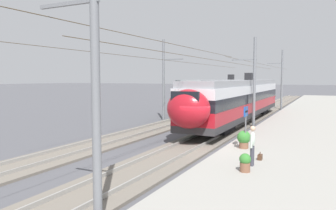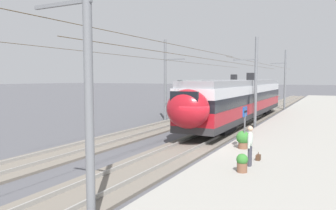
{
  "view_description": "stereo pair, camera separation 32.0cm",
  "coord_description": "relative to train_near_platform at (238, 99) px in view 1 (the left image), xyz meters",
  "views": [
    {
      "loc": [
        -16.77,
        -6.05,
        4.01
      ],
      "look_at": [
        1.56,
        3.13,
        2.31
      ],
      "focal_mm": 34.47,
      "sensor_mm": 36.0,
      "label": 1
    },
    {
      "loc": [
        -16.62,
        -6.34,
        4.01
      ],
      "look_at": [
        1.56,
        3.13,
        2.31
      ],
      "focal_mm": 34.47,
      "sensor_mm": 36.0,
      "label": 2
    }
  ],
  "objects": [
    {
      "name": "passenger_walking",
      "position": [
        -14.6,
        -4.33,
        -0.93
      ],
      "size": [
        0.53,
        0.22,
        1.69
      ],
      "color": "#383842",
      "rests_on": "platform_slab"
    },
    {
      "name": "handbag_beside_passenger",
      "position": [
        -13.46,
        -4.45,
        -1.75
      ],
      "size": [
        0.32,
        0.18,
        0.37
      ],
      "color": "#472D1E",
      "rests_on": "platform_slab"
    },
    {
      "name": "train_near_platform",
      "position": [
        0.0,
        0.0,
        0.0
      ],
      "size": [
        24.08,
        2.84,
        4.27
      ],
      "color": "#2D2D30",
      "rests_on": "track_near"
    },
    {
      "name": "track_far",
      "position": [
        -11.33,
        5.13,
        -2.15
      ],
      "size": [
        120.0,
        3.0,
        0.28
      ],
      "color": "#6B6359",
      "rests_on": "ground"
    },
    {
      "name": "catenary_mast_far_side",
      "position": [
        -0.84,
        6.87,
        1.77
      ],
      "size": [
        38.16,
        2.17,
        7.66
      ],
      "color": "slate",
      "rests_on": "ground"
    },
    {
      "name": "potted_plant_by_shelter",
      "position": [
        -11.39,
        -3.22,
        -1.35
      ],
      "size": [
        0.7,
        0.7,
        0.94
      ],
      "color": "brown",
      "rests_on": "platform_slab"
    },
    {
      "name": "ground_plane",
      "position": [
        -11.33,
        -1.08,
        -2.22
      ],
      "size": [
        400.0,
        400.0,
        0.0
      ],
      "primitive_type": "plane",
      "color": "#4C4C51"
    },
    {
      "name": "platform_sign",
      "position": [
        -11.56,
        -3.33,
        -0.25
      ],
      "size": [
        0.7,
        0.08,
        2.22
      ],
      "color": "#59595B",
      "rests_on": "platform_slab"
    },
    {
      "name": "catenary_mast_mid",
      "position": [
        -1.77,
        -1.6,
        1.59
      ],
      "size": [
        38.16,
        2.02,
        7.3
      ],
      "color": "slate",
      "rests_on": "ground"
    },
    {
      "name": "catenary_mast_west",
      "position": [
        -21.48,
        -1.6,
        1.73
      ],
      "size": [
        38.16,
        2.02,
        7.54
      ],
      "color": "slate",
      "rests_on": "ground"
    },
    {
      "name": "catenary_mast_east",
      "position": [
        14.96,
        -1.6,
        1.74
      ],
      "size": [
        38.16,
        2.02,
        7.58
      ],
      "color": "slate",
      "rests_on": "ground"
    },
    {
      "name": "platform_slab",
      "position": [
        -11.33,
        -5.61,
        -2.05
      ],
      "size": [
        120.0,
        6.86,
        0.34
      ],
      "primitive_type": "cube",
      "color": "gray",
      "rests_on": "ground"
    },
    {
      "name": "track_near",
      "position": [
        -11.33,
        -0.0,
        -2.15
      ],
      "size": [
        120.0,
        3.0,
        0.28
      ],
      "color": "#6B6359",
      "rests_on": "ground"
    },
    {
      "name": "train_far_track",
      "position": [
        11.75,
        5.13,
        0.0
      ],
      "size": [
        25.23,
        2.84,
        4.27
      ],
      "color": "#2D2D30",
      "rests_on": "track_far"
    },
    {
      "name": "potted_plant_platform_edge",
      "position": [
        -15.64,
        -4.28,
        -1.48
      ],
      "size": [
        0.45,
        0.45,
        0.73
      ],
      "color": "brown",
      "rests_on": "platform_slab"
    }
  ]
}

